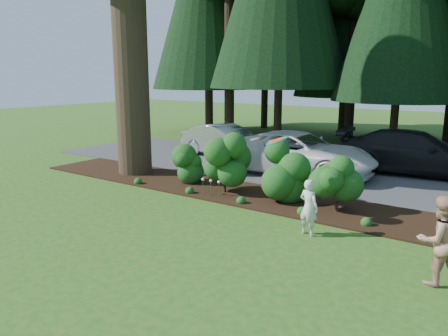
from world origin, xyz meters
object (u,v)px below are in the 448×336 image
object	(u,v)px
car_silver_wagon	(225,141)
frisbee	(277,141)
child	(309,207)
adult	(439,241)
car_dark_suv	(415,152)
car_white_suv	(299,153)

from	to	relation	value
car_silver_wagon	frisbee	xyz separation A→B (m)	(6.11, -6.55, 1.33)
car_silver_wagon	child	size ratio (longest dim) A/B	3.27
adult	frisbee	xyz separation A→B (m)	(-3.94, 1.29, 1.26)
car_dark_suv	adult	size ratio (longest dim) A/B	3.41
car_white_suv	child	size ratio (longest dim) A/B	4.23
car_dark_suv	frisbee	world-z (taller)	frisbee
adult	child	bearing A→B (deg)	-58.07
adult	frisbee	distance (m)	4.34
car_dark_suv	child	distance (m)	8.11
car_white_suv	adult	bearing A→B (deg)	-138.68
car_silver_wagon	child	distance (m)	9.95
car_silver_wagon	car_white_suv	world-z (taller)	car_white_suv
car_dark_suv	frisbee	xyz separation A→B (m)	(-1.64, -7.75, 1.24)
car_silver_wagon	adult	distance (m)	12.75
frisbee	car_dark_suv	bearing A→B (deg)	78.04
car_white_suv	child	xyz separation A→B (m)	(2.92, -5.53, -0.15)
car_silver_wagon	car_white_suv	distance (m)	4.47
child	car_white_suv	bearing A→B (deg)	-49.49
car_white_suv	car_dark_suv	bearing A→B (deg)	-54.32
car_silver_wagon	frisbee	world-z (taller)	frisbee
adult	frisbee	bearing A→B (deg)	-58.04
adult	car_silver_wagon	bearing A→B (deg)	-77.85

